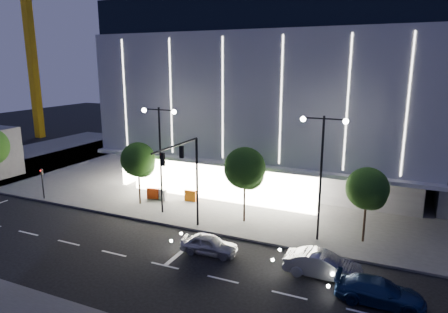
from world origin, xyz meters
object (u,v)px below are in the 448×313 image
car_lead (209,244)px  barrier_b (162,195)px  tree_left (139,161)px  barrier_c (190,196)px  car_third (379,292)px  street_lamp_west (160,145)px  tree_mid (245,170)px  barrier_a (153,194)px  ped_signal_far (42,180)px  tree_right (367,191)px  street_lamp_east (322,160)px  car_second (323,265)px  traffic_mast (187,169)px  tower_crane (32,12)px

car_lead → barrier_b: size_ratio=3.51×
tree_left → barrier_c: (3.76, 2.40, -3.38)m
tree_left → car_third: 21.99m
street_lamp_west → barrier_b: 6.18m
tree_mid → barrier_b: 9.64m
tree_left → barrier_a: bearing=79.2°
ped_signal_far → tree_right: tree_right is taller
car_third → barrier_b: car_third is taller
ped_signal_far → barrier_b: 11.14m
barrier_b → barrier_c: (2.52, 0.78, 0.00)m
street_lamp_east → car_lead: (-6.20, -4.88, -5.30)m
car_second → barrier_c: bearing=58.4°
street_lamp_west → barrier_a: size_ratio=8.18×
street_lamp_east → barrier_b: street_lamp_east is taller
traffic_mast → car_second: 11.29m
barrier_c → traffic_mast: bearing=-65.2°
car_second → car_third: bearing=-115.3°
barrier_c → tree_mid: bearing=-24.0°
tree_mid → car_third: bearing=-34.8°
ped_signal_far → tree_right: size_ratio=0.54×
street_lamp_west → ped_signal_far: bearing=-172.9°
tree_mid → barrier_a: 10.49m
car_second → barrier_b: car_second is taller
traffic_mast → tree_right: 12.63m
street_lamp_east → tree_mid: size_ratio=1.46×
traffic_mast → ped_signal_far: size_ratio=2.36×
tower_crane → ped_signal_far: bearing=-42.2°
tree_left → barrier_c: bearing=32.5°
tower_crane → barrier_a: (35.24, -19.45, -19.86)m
street_lamp_west → car_lead: size_ratio=2.33×
tree_mid → tree_right: size_ratio=1.12×
ped_signal_far → barrier_a: ped_signal_far is taller
tree_left → tree_mid: (10.00, 0.00, 0.30)m
car_third → barrier_a: 22.02m
traffic_mast → barrier_b: 8.95m
street_lamp_east → tower_crane: tower_crane is taller
street_lamp_west → tree_right: bearing=3.6°
tree_left → barrier_b: 3.95m
barrier_a → tree_right: bearing=-16.1°
tower_crane → barrier_a: size_ratio=29.09×
barrier_b → barrier_c: size_ratio=1.00×
tower_crane → barrier_b: (36.19, -19.36, -19.86)m
tree_left → tree_right: tree_left is taller
car_second → ped_signal_far: bearing=82.6°
tree_mid → barrier_c: (-6.24, 2.40, -3.68)m
street_lamp_west → ped_signal_far: size_ratio=3.00×
tree_mid → street_lamp_west: bearing=-171.7°
tree_right → car_lead: tree_right is taller
street_lamp_west → barrier_a: (-2.68, 2.55, -5.31)m
car_second → tower_crane: bearing=62.5°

